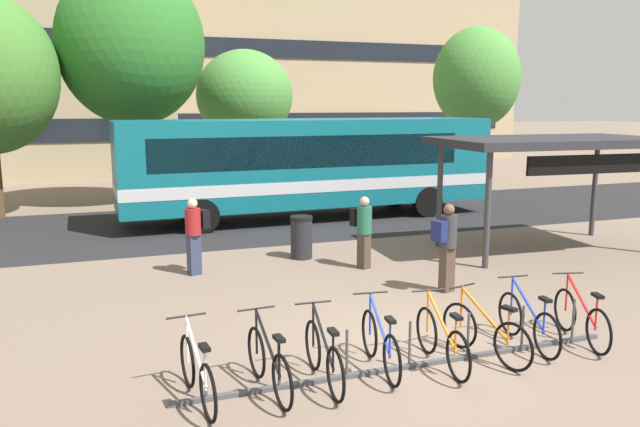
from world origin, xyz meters
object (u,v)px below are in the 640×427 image
object	(u,v)px
parked_bicycle_black_2	(324,357)
trash_bin	(301,237)
parked_bicycle_orange_4	(442,341)
commuter_black_pack_1	(363,227)
street_tree_0	(131,45)
street_tree_2	(476,78)
parked_bicycle_orange_5	(485,334)
parked_bicycle_blue_6	(528,323)
transit_shelter	(551,145)
parked_bicycle_white_0	(197,374)
parked_bicycle_red_7	(581,318)
commuter_black_pack_2	(195,231)
street_tree_3	(245,96)
parked_bicycle_blue_3	(380,344)
commuter_navy_pack_0	(447,242)
city_bus	(311,164)
parked_bicycle_black_1	(269,364)

from	to	relation	value
parked_bicycle_black_2	trash_bin	distance (m)	6.95
parked_bicycle_orange_4	commuter_black_pack_1	xyz separation A→B (m)	(1.14, 5.37, 0.56)
street_tree_0	street_tree_2	distance (m)	14.36
commuter_black_pack_1	street_tree_0	distance (m)	12.77
parked_bicycle_orange_5	trash_bin	distance (m)	6.72
street_tree_0	street_tree_2	world-z (taller)	street_tree_0
parked_bicycle_blue_6	parked_bicycle_black_2	bearing A→B (deg)	99.07
parked_bicycle_orange_5	transit_shelter	xyz separation A→B (m)	(5.48, 5.37, 2.29)
parked_bicycle_white_0	parked_bicycle_red_7	distance (m)	5.97
parked_bicycle_black_2	commuter_black_pack_2	size ratio (longest dim) A/B	1.02
parked_bicycle_orange_5	street_tree_0	distance (m)	17.68
street_tree_0	parked_bicycle_blue_6	bearing A→B (deg)	-74.07
street_tree_3	trash_bin	bearing A→B (deg)	-97.19
parked_bicycle_blue_3	street_tree_0	xyz separation A→B (m)	(-2.13, 16.28, 5.36)
transit_shelter	commuter_navy_pack_0	xyz separation A→B (m)	(-4.29, -2.27, -1.65)
commuter_navy_pack_0	street_tree_3	distance (m)	16.28
parked_bicycle_white_0	commuter_black_pack_1	size ratio (longest dim) A/B	1.05
parked_bicycle_blue_3	street_tree_2	xyz separation A→B (m)	(12.19, 16.26, 4.38)
parked_bicycle_black_2	street_tree_2	world-z (taller)	street_tree_2
parked_bicycle_orange_5	street_tree_0	size ratio (longest dim) A/B	0.20
city_bus	parked_bicycle_black_1	bearing A→B (deg)	-112.74
parked_bicycle_black_2	transit_shelter	size ratio (longest dim) A/B	0.30
parked_bicycle_white_0	parked_bicycle_blue_3	distance (m)	2.56
parked_bicycle_black_2	parked_bicycle_blue_3	bearing A→B (deg)	-77.53
parked_bicycle_white_0	parked_bicycle_orange_4	size ratio (longest dim) A/B	1.00
street_tree_3	parked_bicycle_black_2	bearing A→B (deg)	-100.25
street_tree_2	parked_bicycle_blue_3	bearing A→B (deg)	-126.86
parked_bicycle_white_0	parked_bicycle_blue_3	xyz separation A→B (m)	(2.56, 0.11, 0.00)
city_bus	street_tree_0	distance (m)	8.01
parked_bicycle_blue_3	street_tree_2	distance (m)	20.79
parked_bicycle_black_1	parked_bicycle_orange_5	bearing A→B (deg)	-94.09
city_bus	transit_shelter	distance (m)	7.62
street_tree_0	street_tree_2	size ratio (longest dim) A/B	1.24
street_tree_2	parked_bicycle_orange_5	bearing A→B (deg)	-122.79
parked_bicycle_blue_6	parked_bicycle_red_7	world-z (taller)	same
parked_bicycle_orange_5	commuter_black_pack_2	xyz separation A→B (m)	(-3.26, 6.08, 0.59)
city_bus	parked_bicycle_black_2	bearing A→B (deg)	-109.48
trash_bin	street_tree_0	size ratio (longest dim) A/B	0.12
street_tree_3	commuter_black_pack_2	bearing A→B (deg)	-107.87
transit_shelter	street_tree_0	xyz separation A→B (m)	(-9.24, 11.06, 3.08)
street_tree_0	city_bus	bearing A→B (deg)	-42.66
street_tree_2	commuter_black_pack_1	bearing A→B (deg)	-132.58
street_tree_2	street_tree_3	xyz separation A→B (m)	(-9.63, 2.69, -0.76)
parked_bicycle_orange_4	street_tree_3	distance (m)	19.54
parked_bicycle_black_1	parked_bicycle_red_7	size ratio (longest dim) A/B	1.02
parked_bicycle_blue_3	commuter_black_pack_2	size ratio (longest dim) A/B	1.02
parked_bicycle_black_2	parked_bicycle_orange_5	world-z (taller)	same
parked_bicycle_orange_4	parked_bicycle_orange_5	size ratio (longest dim) A/B	1.02
parked_bicycle_white_0	trash_bin	size ratio (longest dim) A/B	1.67
parked_bicycle_orange_4	street_tree_2	world-z (taller)	street_tree_2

